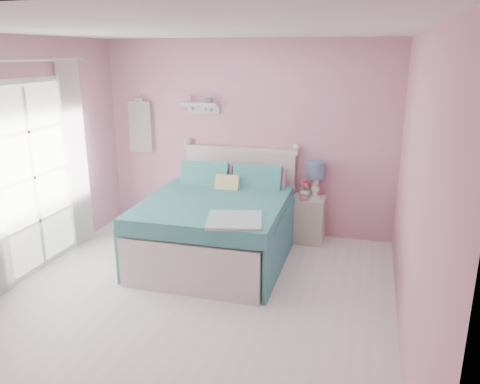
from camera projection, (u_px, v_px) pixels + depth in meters
The scene contains 12 objects.
floor at pixel (187, 306), 4.64m from camera, with size 4.50×4.50×0.00m, color white.
room_shell at pixel (181, 149), 4.18m from camera, with size 4.50×4.50×4.50m.
bed at pixel (218, 225), 5.67m from camera, with size 1.64×2.06×1.18m.
nightstand at pixel (308, 219), 6.18m from camera, with size 0.42×0.41×0.60m.
table_lamp at pixel (316, 172), 6.05m from camera, with size 0.24×0.24×0.47m.
vase at pixel (305, 192), 6.10m from camera, with size 0.14×0.14×0.15m, color silver.
teacup at pixel (304, 198), 5.98m from camera, with size 0.09×0.09×0.07m, color #C18194.
roses at pixel (305, 183), 6.07m from camera, with size 0.14×0.11×0.12m.
wall_shelf at pixel (201, 105), 6.32m from camera, with size 0.50×0.15×0.25m.
hanging_dress at pixel (140, 127), 6.65m from camera, with size 0.34×0.03×0.72m, color white.
french_door at pixel (33, 178), 5.21m from camera, with size 0.04×1.32×2.16m.
curtain_far at pixel (76, 155), 5.85m from camera, with size 0.04×0.40×2.32m, color white.
Camera 1 is at (1.63, -3.82, 2.41)m, focal length 35.00 mm.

